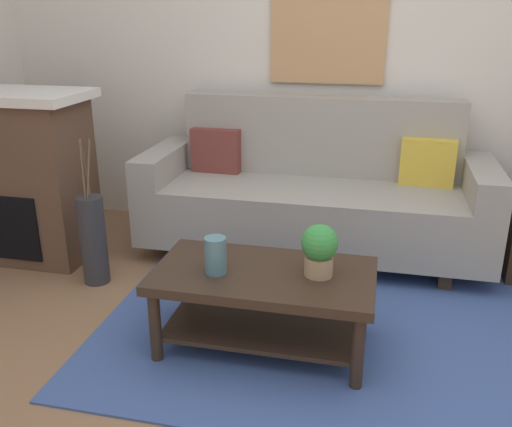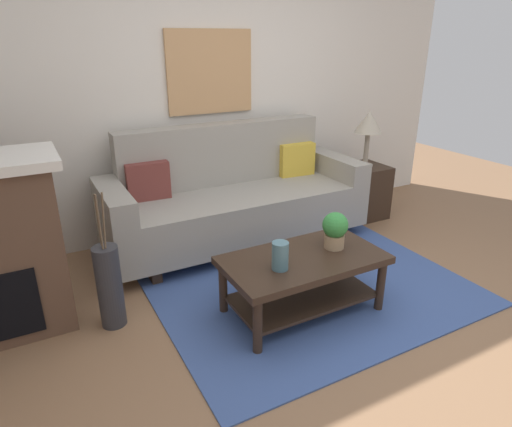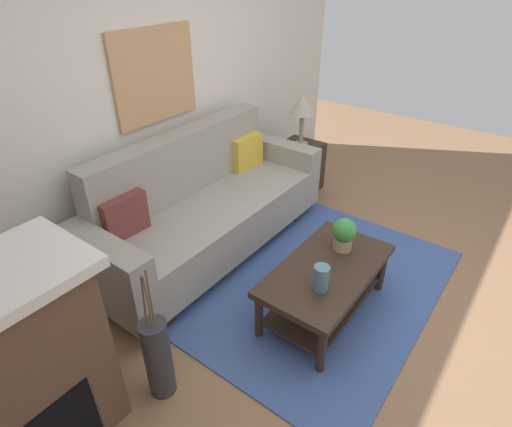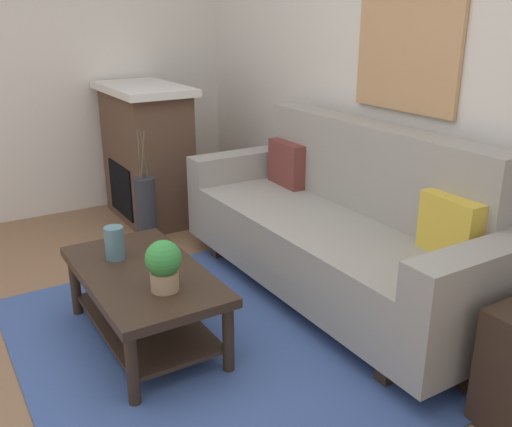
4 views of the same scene
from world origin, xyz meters
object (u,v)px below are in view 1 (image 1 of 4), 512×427
Objects in this scene: floor_vase at (93,240)px; throw_pillow_mustard at (428,162)px; tabletop_vase at (216,255)px; fireplace at (20,176)px; potted_plant_tabletop at (319,249)px; couch at (314,195)px; coffee_table at (264,292)px; throw_pillow_maroon at (216,150)px; framed_painting at (328,30)px.

throw_pillow_mustard is at bearing 24.03° from floor_vase.
tabletop_vase is (-1.07, -1.45, -0.16)m from throw_pillow_mustard.
fireplace is 0.79m from floor_vase.
potted_plant_tabletop is (0.50, 0.09, 0.05)m from tabletop_vase.
floor_vase is at bearing -148.72° from couch.
couch is at bearing 98.13° from potted_plant_tabletop.
coffee_table is 0.32m from tabletop_vase.
couch is at bearing -170.54° from throw_pillow_mustard.
fireplace is at bearing 160.84° from potted_plant_tabletop.
tabletop_vase is at bearing -126.31° from throw_pillow_mustard.
throw_pillow_maroon is at bearing 59.10° from floor_vase.
couch is 1.26m from potted_plant_tabletop.
coffee_table is 0.95× the size of fireplace.
framed_painting reaches higher than throw_pillow_mustard.
floor_vase is at bearing -23.21° from fireplace.
couch is 0.80m from throw_pillow_maroon.
throw_pillow_mustard is 1.93× the size of tabletop_vase.
potted_plant_tabletop is (0.93, -1.37, -0.11)m from throw_pillow_maroon.
potted_plant_tabletop is 0.46× the size of floor_vase.
throw_pillow_mustard is at bearing 9.46° from couch.
tabletop_vase is 1.14m from floor_vase.
framed_painting reaches higher than couch.
fireplace is 2.02× the size of floor_vase.
coffee_table is 2.04m from fireplace.
couch is at bearing 31.28° from floor_vase.
throw_pillow_maroon is at bearing -155.52° from framed_painting.
tabletop_vase is 2.08m from framed_painting.
fireplace is (-2.14, 0.74, 0.02)m from potted_plant_tabletop.
floor_vase is (-1.29, -0.79, -0.14)m from couch.
couch is 4.12× the size of floor_vase.
potted_plant_tabletop is 0.23× the size of fireplace.
throw_pillow_maroon reaches higher than tabletop_vase.
coffee_table is 2.10m from framed_painting.
couch is at bearing 76.48° from tabletop_vase.
couch is 6.59× the size of throw_pillow_maroon.
floor_vase is at bearing 158.45° from coffee_table.
throw_pillow_mustard is (0.75, 0.12, 0.25)m from couch.
throw_pillow_mustard is 1.37× the size of potted_plant_tabletop.
potted_plant_tabletop is (0.27, 0.02, 0.26)m from coffee_table.
throw_pillow_maroon is 0.44× the size of framed_painting.
throw_pillow_mustard is at bearing -24.48° from framed_painting.
throw_pillow_maroon is 1.13m from floor_vase.
framed_painting is (-0.18, 1.71, 0.94)m from potted_plant_tabletop.
tabletop_vase reaches higher than floor_vase.
couch is 2.87× the size of framed_painting.
tabletop_vase is at bearing -163.35° from coffee_table.
floor_vase is (-0.54, -0.91, -0.39)m from throw_pillow_maroon.
throw_pillow_mustard is 2.79m from fireplace.
tabletop_vase reaches higher than coffee_table.
floor_vase is at bearing 162.76° from potted_plant_tabletop.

